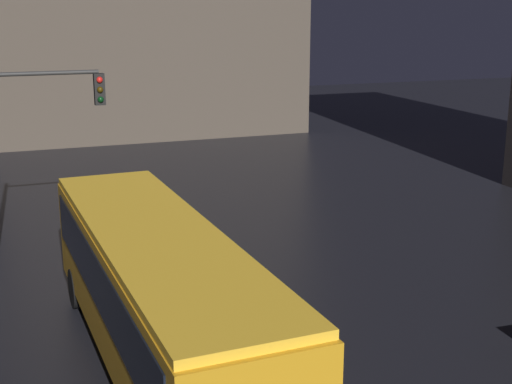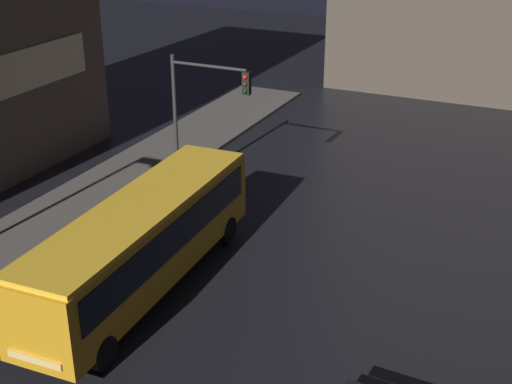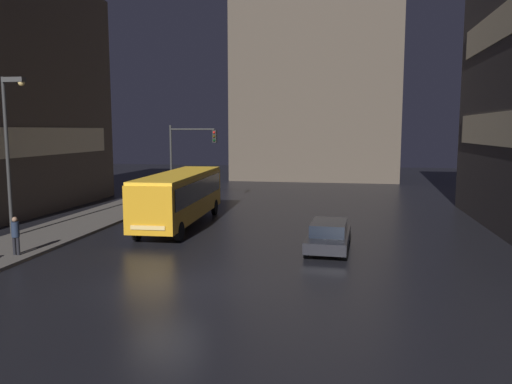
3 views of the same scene
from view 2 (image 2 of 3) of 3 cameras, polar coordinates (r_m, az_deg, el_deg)
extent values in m
cube|color=orange|center=(22.99, -9.06, -3.98)|extent=(2.85, 10.90, 2.36)
cube|color=black|center=(22.79, -9.13, -3.02)|extent=(2.88, 10.04, 1.10)
cube|color=yellow|center=(22.43, -9.26, -1.13)|extent=(2.80, 10.68, 0.16)
cube|color=#F4CC72|center=(19.75, -17.26, -12.69)|extent=(1.69, 0.17, 0.20)
cylinder|color=black|center=(20.30, -12.07, -12.49)|extent=(0.29, 1.01, 1.00)
cylinder|color=black|center=(21.48, -17.05, -10.85)|extent=(0.29, 1.01, 1.00)
cylinder|color=black|center=(26.19, -2.27, -3.05)|extent=(0.29, 1.01, 1.00)
cylinder|color=black|center=(27.11, -6.52, -2.21)|extent=(0.29, 1.01, 1.00)
cylinder|color=#2D2D2D|center=(29.91, -6.45, 5.39)|extent=(0.16, 0.16, 5.87)
cylinder|color=#2D2D2D|center=(28.38, -3.80, 10.02)|extent=(3.30, 0.12, 0.12)
cube|color=black|center=(27.76, -0.75, 8.69)|extent=(0.30, 0.24, 0.90)
sphere|color=red|center=(27.57, -0.89, 9.18)|extent=(0.18, 0.18, 0.18)
sphere|color=#3B2B07|center=(27.64, -0.88, 8.62)|extent=(0.18, 0.18, 0.18)
sphere|color=black|center=(27.72, -0.88, 8.06)|extent=(0.18, 0.18, 0.18)
camera|label=1|loc=(15.77, -48.47, -3.04)|focal=50.00mm
camera|label=3|loc=(12.89, -126.76, -49.18)|focal=35.00mm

